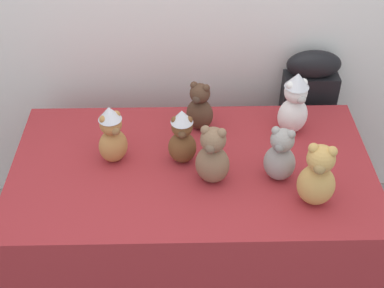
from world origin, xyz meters
name	(u,v)px	position (x,y,z in m)	size (l,w,h in m)	color
display_table	(192,223)	(0.00, 0.25, 0.38)	(1.60, 0.89, 0.75)	maroon
instrument_case	(303,129)	(0.63, 0.82, 0.50)	(0.28, 0.12, 0.99)	black
teddy_bear_ash	(280,156)	(0.37, 0.16, 0.87)	(0.17, 0.16, 0.26)	gray
teddy_bear_snow	(294,104)	(0.47, 0.49, 0.91)	(0.18, 0.17, 0.32)	white
teddy_bear_caramel	(112,135)	(-0.34, 0.29, 0.89)	(0.17, 0.16, 0.29)	#B27A42
teddy_bear_honey	(317,177)	(0.49, 0.01, 0.89)	(0.18, 0.17, 0.30)	tan
teddy_bear_cocoa	(200,108)	(0.04, 0.52, 0.87)	(0.16, 0.15, 0.25)	#4C3323
teddy_bear_chestnut	(182,137)	(-0.04, 0.28, 0.89)	(0.12, 0.11, 0.27)	brown
teddy_bear_mocha	(213,157)	(0.08, 0.15, 0.88)	(0.17, 0.16, 0.28)	#7F6047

